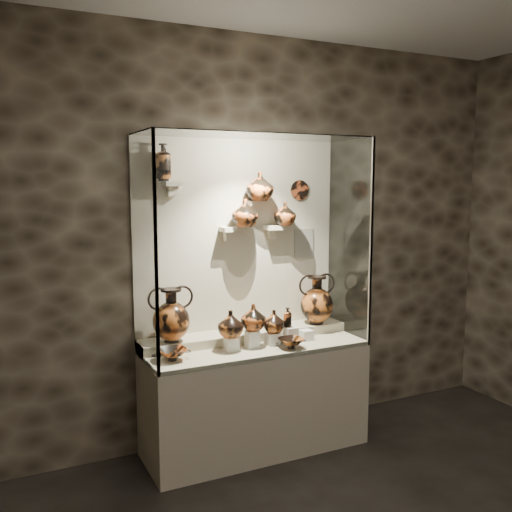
{
  "coord_description": "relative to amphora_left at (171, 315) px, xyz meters",
  "views": [
    {
      "loc": [
        -1.83,
        -1.61,
        2.07
      ],
      "look_at": [
        0.05,
        2.26,
        1.5
      ],
      "focal_mm": 40.0,
      "sensor_mm": 36.0,
      "label": 1
    }
  ],
  "objects": [
    {
      "name": "frame_post_left",
      "position": [
        -0.22,
        -0.42,
        0.5
      ],
      "size": [
        0.02,
        0.02,
        1.6
      ],
      "primitive_type": "cube",
      "color": "gray",
      "rests_on": "plinth"
    },
    {
      "name": "info_placard",
      "position": [
        1.21,
        0.16,
        0.45
      ],
      "size": [
        0.18,
        0.01,
        0.24
      ],
      "primitive_type": "cube",
      "color": "beige",
      "rests_on": "back_panel"
    },
    {
      "name": "pedestal_c",
      "position": [
        0.74,
        -0.18,
        -0.22
      ],
      "size": [
        0.09,
        0.09,
        0.09
      ],
      "primitive_type": "cube",
      "color": "silver",
      "rests_on": "front_tier"
    },
    {
      "name": "plinth",
      "position": [
        0.62,
        -0.13,
        -0.7
      ],
      "size": [
        1.7,
        0.6,
        0.8
      ],
      "primitive_type": "cube",
      "color": "beige",
      "rests_on": "floor"
    },
    {
      "name": "bracket_ul",
      "position": [
        0.07,
        0.11,
        0.95
      ],
      "size": [
        0.14,
        0.12,
        0.04
      ],
      "primitive_type": "cube",
      "color": "beige",
      "rests_on": "back_panel"
    },
    {
      "name": "bracket_cb",
      "position": [
        0.72,
        0.11,
        0.8
      ],
      "size": [
        0.1,
        0.12,
        0.04
      ],
      "primitive_type": "cube",
      "color": "beige",
      "rests_on": "back_panel"
    },
    {
      "name": "pedestal_e",
      "position": [
        1.04,
        -0.18,
        -0.23
      ],
      "size": [
        0.09,
        0.09,
        0.08
      ],
      "primitive_type": "cube",
      "color": "silver",
      "rests_on": "front_tier"
    },
    {
      "name": "ovoid_vase_b",
      "position": [
        0.74,
        0.05,
        0.93
      ],
      "size": [
        0.23,
        0.23,
        0.22
      ],
      "primitive_type": "imported",
      "rotation": [
        0.0,
        0.0,
        0.08
      ],
      "color": "#BD5521",
      "rests_on": "bracket_cb"
    },
    {
      "name": "kylix_right",
      "position": [
        0.82,
        -0.32,
        -0.22
      ],
      "size": [
        0.25,
        0.22,
        0.09
      ],
      "primitive_type": null,
      "rotation": [
        0.0,
        0.0,
        0.1
      ],
      "color": "#AA5720",
      "rests_on": "front_tier"
    },
    {
      "name": "glass_top",
      "position": [
        0.62,
        -0.13,
        1.3
      ],
      "size": [
        1.7,
        0.6,
        0.01
      ],
      "primitive_type": "cube",
      "color": "white",
      "rests_on": "back_panel"
    },
    {
      "name": "kylix_left",
      "position": [
        -0.07,
        -0.21,
        -0.22
      ],
      "size": [
        0.28,
        0.25,
        0.1
      ],
      "primitive_type": null,
      "rotation": [
        0.0,
        0.0,
        -0.12
      ],
      "color": "#BD5521",
      "rests_on": "front_tier"
    },
    {
      "name": "pedestal_b",
      "position": [
        0.57,
        -0.18,
        -0.2
      ],
      "size": [
        0.09,
        0.09,
        0.13
      ],
      "primitive_type": "cube",
      "color": "silver",
      "rests_on": "front_tier"
    },
    {
      "name": "jug_b",
      "position": [
        0.58,
        -0.17,
        -0.04
      ],
      "size": [
        0.2,
        0.2,
        0.2
      ],
      "primitive_type": "imported",
      "rotation": [
        0.0,
        0.0,
        0.08
      ],
      "color": "#BD5521",
      "rests_on": "pedestal_b"
    },
    {
      "name": "amphora_left",
      "position": [
        0.0,
        0.0,
        0.0
      ],
      "size": [
        0.4,
        0.4,
        0.4
      ],
      "primitive_type": null,
      "rotation": [
        0.0,
        0.0,
        -0.32
      ],
      "color": "#AA5720",
      "rests_on": "rear_tier"
    },
    {
      "name": "lekythos_small",
      "position": [
        0.87,
        -0.17,
        -0.06
      ],
      "size": [
        0.09,
        0.09,
        0.17
      ],
      "primitive_type": null,
      "rotation": [
        0.0,
        0.0,
        0.21
      ],
      "color": "#BD5521",
      "rests_on": "pedestal_d"
    },
    {
      "name": "bracket_ca",
      "position": [
        0.52,
        0.11,
        0.6
      ],
      "size": [
        0.14,
        0.12,
        0.04
      ],
      "primitive_type": "cube",
      "color": "beige",
      "rests_on": "back_panel"
    },
    {
      "name": "glass_left",
      "position": [
        -0.23,
        -0.13,
        0.5
      ],
      "size": [
        0.01,
        0.6,
        1.6
      ],
      "primitive_type": "cube",
      "color": "white",
      "rests_on": "plinth"
    },
    {
      "name": "wall_back",
      "position": [
        0.62,
        0.19,
        0.5
      ],
      "size": [
        5.0,
        0.02,
        3.2
      ],
      "primitive_type": "cube",
      "color": "#2D261C",
      "rests_on": "ground"
    },
    {
      "name": "glass_right",
      "position": [
        1.46,
        -0.13,
        0.5
      ],
      "size": [
        0.01,
        0.6,
        1.6
      ],
      "primitive_type": "cube",
      "color": "white",
      "rests_on": "plinth"
    },
    {
      "name": "pedestal_a",
      "position": [
        0.4,
        -0.18,
        -0.22
      ],
      "size": [
        0.09,
        0.09,
        0.1
      ],
      "primitive_type": "cube",
      "color": "silver",
      "rests_on": "front_tier"
    },
    {
      "name": "ovoid_vase_a",
      "position": [
        0.62,
        0.06,
        0.73
      ],
      "size": [
        0.21,
        0.21,
        0.22
      ],
      "primitive_type": "imported",
      "rotation": [
        0.0,
        0.0,
        -0.02
      ],
      "color": "#BD5521",
      "rests_on": "bracket_ca"
    },
    {
      "name": "jug_c",
      "position": [
        0.76,
        -0.17,
        -0.09
      ],
      "size": [
        0.18,
        0.18,
        0.17
      ],
      "primitive_type": "imported",
      "rotation": [
        0.0,
        0.0,
        0.06
      ],
      "color": "#AA5720",
      "rests_on": "pedestal_c"
    },
    {
      "name": "front_tier",
      "position": [
        0.62,
        -0.13,
        -0.28
      ],
      "size": [
        1.68,
        0.58,
        0.03
      ],
      "primitive_type": "cube",
      "color": "#BAAE90",
      "rests_on": "plinth"
    },
    {
      "name": "wall_plate",
      "position": [
        1.16,
        0.16,
        0.89
      ],
      "size": [
        0.16,
        0.02,
        0.16
      ],
      "primitive_type": "cylinder",
      "rotation": [
        1.57,
        0.0,
        0.0
      ],
      "color": "#9C401E",
      "rests_on": "back_panel"
    },
    {
      "name": "bracket_cc",
      "position": [
        0.9,
        0.11,
        0.6
      ],
      "size": [
        0.14,
        0.12,
        0.04
      ],
      "primitive_type": "cube",
      "color": "beige",
      "rests_on": "back_panel"
    },
    {
      "name": "ovoid_vase_c",
      "position": [
        0.98,
        0.07,
        0.71
      ],
      "size": [
        0.23,
        0.23,
        0.19
      ],
      "primitive_type": "imported",
      "rotation": [
        0.0,
        0.0,
        0.37
      ],
      "color": "#BD5521",
      "rests_on": "bracket_cc"
    },
    {
      "name": "frame_post_right",
      "position": [
        1.46,
        -0.42,
        0.5
      ],
      "size": [
        0.02,
        0.02,
        1.6
      ],
      "primitive_type": "cube",
      "color": "gray",
      "rests_on": "plinth"
    },
    {
      "name": "amphora_right",
      "position": [
        1.24,
        -0.0,
        0.0
      ],
      "size": [
        0.37,
        0.37,
        0.4
      ],
      "primitive_type": null,
      "rotation": [
        0.0,
        0.0,
        -0.17
      ],
      "color": "#AA5720",
      "rests_on": "rear_tier"
    },
    {
      "name": "rear_tier",
      "position": [
        0.62,
        0.04,
        -0.25
      ],
      "size": [
        1.7,
        0.25,
        0.1
      ],
      "primitive_type": "cube",
      "color": "#BAAE90",
      "rests_on": "plinth"
    },
    {
      "name": "lekythos_tall",
      "position": [
        -0.01,
        0.1,
        1.12
      ],
      "size": [
        0.16,
        0.16,
        0.3
      ],
      "primitive_type": null,
      "rotation": [
        0.0,
        0.0,
        0.38
      ],
      "color": "#AA5720",
      "rests_on": "bracket_ul"
    },
    {
      "name": "pedestal_d",
      "position": [
        0.9,
        -0.18,
        -0.21
      ],
      "size": [
        0.09,
        0.09,
        0.12
      ],
      "primitive_type": "cube",
      "color": "silver",
      "rests_on": "front_tier"
    },
    {
      "name": "jug_a",
      "position": [
        0.39,
        -0.18,
        -0.07
      ],
      "size": [
        0.24,
        0.24,
        0.2
      ],
      "primitive_type": "imported",
      "rotation": [
        0.0,
        0.0,
        -0.29
      ],
      "color": "#AA5720",
      "rests_on": "pedestal_a"
    },
    {
      "name": "back_panel",
      "position": [
        0.62,
        0.18,
        0.5
      ],
      "size": [
        1.7,
        0.03,
        1.6
      ],
      "primitive_type": "cube",
      "color": "beige",
      "rests_on": "plinth"
    },
    {
      "name": "glass_front",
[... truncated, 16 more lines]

